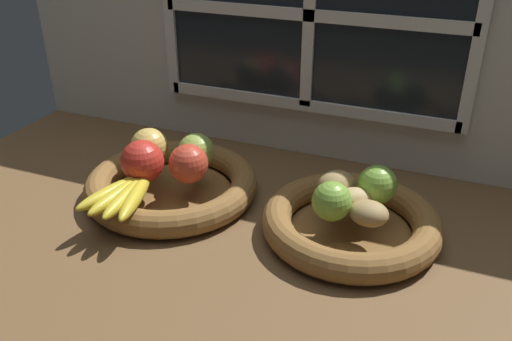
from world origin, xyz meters
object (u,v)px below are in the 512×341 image
(apple_green_back, at_px, (196,151))
(lime_far, at_px, (377,185))
(apple_golden_left, at_px, (149,147))
(apple_red_right, at_px, (189,164))
(potato_back, at_px, (371,189))
(potato_oblong, at_px, (336,185))
(apple_red_front, at_px, (142,161))
(banana_bunch_front, at_px, (125,193))
(potato_small, at_px, (369,213))
(fruit_bowl_left, at_px, (172,185))
(chili_pepper, at_px, (356,210))
(fruit_bowl_right, at_px, (351,223))
(potato_large, at_px, (353,199))
(lime_near, at_px, (332,201))

(apple_green_back, relative_size, lime_far, 1.03)
(apple_golden_left, xyz_separation_m, apple_red_right, (0.10, -0.03, -0.00))
(potato_back, height_order, potato_oblong, potato_oblong)
(apple_red_front, xyz_separation_m, banana_bunch_front, (0.01, -0.07, -0.03))
(potato_small, bearing_deg, fruit_bowl_left, 175.05)
(chili_pepper, bearing_deg, lime_far, 96.80)
(potato_oblong, bearing_deg, fruit_bowl_right, -37.87)
(potato_large, bearing_deg, potato_back, 65.56)
(apple_golden_left, distance_m, apple_red_front, 0.07)
(potato_oblong, relative_size, lime_far, 1.03)
(banana_bunch_front, height_order, potato_oblong, potato_oblong)
(apple_red_front, distance_m, lime_near, 0.36)
(fruit_bowl_left, height_order, fruit_bowl_right, same)
(apple_red_front, relative_size, lime_near, 1.21)
(apple_red_right, height_order, potato_small, apple_red_right)
(banana_bunch_front, xyz_separation_m, lime_near, (0.35, 0.08, 0.02))
(banana_bunch_front, height_order, potato_small, potato_small)
(potato_back, bearing_deg, fruit_bowl_right, -114.44)
(potato_oblong, bearing_deg, apple_golden_left, -178.45)
(potato_large, xyz_separation_m, chili_pepper, (0.01, -0.01, -0.01))
(potato_oblong, bearing_deg, apple_red_right, -170.55)
(apple_red_front, bearing_deg, apple_red_right, 20.62)
(banana_bunch_front, distance_m, potato_large, 0.39)
(fruit_bowl_left, bearing_deg, chili_pepper, -1.86)
(banana_bunch_front, distance_m, lime_near, 0.36)
(potato_oblong, xyz_separation_m, lime_far, (0.07, 0.01, 0.01))
(potato_oblong, height_order, lime_far, lime_far)
(potato_back, bearing_deg, potato_large, -114.44)
(potato_back, xyz_separation_m, lime_near, (-0.05, -0.09, 0.01))
(banana_bunch_front, relative_size, potato_oblong, 2.46)
(fruit_bowl_left, relative_size, lime_far, 4.91)
(apple_green_back, distance_m, lime_far, 0.35)
(apple_red_right, height_order, potato_oblong, apple_red_right)
(fruit_bowl_right, relative_size, apple_red_right, 4.22)
(potato_oblong, height_order, lime_near, lime_near)
(potato_back, height_order, chili_pepper, potato_back)
(lime_far, relative_size, chili_pepper, 0.51)
(apple_red_front, bearing_deg, chili_pepper, 4.85)
(lime_far, bearing_deg, apple_green_back, -179.78)
(potato_oblong, distance_m, lime_near, 0.07)
(apple_golden_left, xyz_separation_m, potato_small, (0.44, -0.05, -0.02))
(apple_green_back, relative_size, banana_bunch_front, 0.41)
(apple_golden_left, relative_size, potato_large, 1.16)
(fruit_bowl_right, distance_m, lime_near, 0.08)
(banana_bunch_front, bearing_deg, potato_small, 11.67)
(apple_red_right, bearing_deg, chili_pepper, 0.62)
(apple_golden_left, relative_size, potato_oblong, 1.06)
(chili_pepper, bearing_deg, lime_near, -109.69)
(apple_green_back, bearing_deg, apple_red_right, -76.73)
(apple_red_front, height_order, potato_small, apple_red_front)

